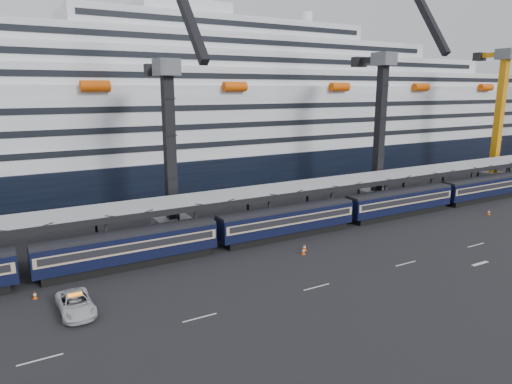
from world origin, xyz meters
TOP-DOWN VIEW (x-y plane):
  - ground at (0.00, 0.00)m, footprint 260.00×260.00m
  - lane_markings at (8.15, -5.23)m, footprint 111.00×4.27m
  - train at (-4.65, 10.00)m, footprint 133.05×3.00m
  - canopy at (0.00, 14.00)m, footprint 130.00×6.25m
  - cruise_ship at (-1.08, 45.99)m, footprint 214.09×28.84m
  - crane_dark_near at (-20.00, 18.59)m, footprint 4.50×17.75m
  - crane_dark_mid at (15.00, 17.59)m, footprint 4.50×18.24m
  - crane_yellow_near at (48.00, 18.47)m, footprint 4.50×20.12m
  - pickup_truck at (-34.67, 1.98)m, footprint 2.72×5.74m
  - traffic_cone_a at (-35.01, 1.79)m, footprint 0.34×0.34m
  - traffic_cone_b at (-37.47, 6.63)m, footprint 0.37×0.37m
  - traffic_cone_c at (-9.92, 3.85)m, footprint 0.43×0.43m
  - traffic_cone_d at (-9.07, 4.79)m, footprint 0.42×0.42m
  - traffic_cone_e at (23.99, 3.67)m, footprint 0.43×0.43m

SIDE VIEW (x-z plane):
  - ground at x=0.00m, z-range 0.00..0.00m
  - lane_markings at x=8.15m, z-range 0.00..0.02m
  - traffic_cone_a at x=-35.01m, z-range 0.00..0.68m
  - traffic_cone_b at x=-37.47m, z-range 0.00..0.74m
  - traffic_cone_d at x=-9.07m, z-range -0.01..0.84m
  - traffic_cone_c at x=-9.92m, z-range -0.01..0.85m
  - traffic_cone_e at x=23.99m, z-range -0.01..0.85m
  - pickup_truck at x=-34.67m, z-range 0.00..1.58m
  - train at x=-4.65m, z-range 0.18..4.23m
  - canopy at x=0.00m, z-range 2.49..8.01m
  - crane_dark_near at x=-20.00m, z-range -5.61..29.47m
  - cruise_ship at x=-1.08m, z-range -4.66..29.34m
  - crane_dark_mid at x=15.00m, z-range -6.46..33.18m
  - crane_yellow_near at x=48.00m, z-range -5.84..34.32m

